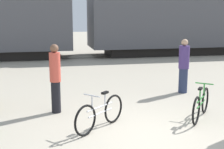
% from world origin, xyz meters
% --- Properties ---
extents(ground_plane, '(80.00, 80.00, 0.00)m').
position_xyz_m(ground_plane, '(0.00, 0.00, 0.00)').
color(ground_plane, '#B2A893').
extents(freight_train, '(57.72, 3.16, 5.35)m').
position_xyz_m(freight_train, '(0.00, 12.96, 2.78)').
color(freight_train, black).
rests_on(freight_train, ground_plane).
extents(rail_near, '(69.72, 0.07, 0.01)m').
position_xyz_m(rail_near, '(0.00, 12.24, 0.01)').
color(rail_near, '#4C4238').
rests_on(rail_near, ground_plane).
extents(rail_far, '(69.72, 0.07, 0.01)m').
position_xyz_m(rail_far, '(0.00, 13.67, 0.01)').
color(rail_far, '#4C4238').
rests_on(rail_far, ground_plane).
extents(bicycle_silver, '(1.33, 1.21, 0.87)m').
position_xyz_m(bicycle_silver, '(-0.92, 0.50, 0.37)').
color(bicycle_silver, black).
rests_on(bicycle_silver, ground_plane).
extents(bicycle_green, '(1.14, 1.36, 0.87)m').
position_xyz_m(bicycle_green, '(1.69, 0.70, 0.37)').
color(bicycle_green, black).
rests_on(bicycle_green, ground_plane).
extents(person_in_red, '(0.29, 0.29, 1.84)m').
position_xyz_m(person_in_red, '(-1.87, 1.95, 0.95)').
color(person_in_red, black).
rests_on(person_in_red, ground_plane).
extents(person_in_purple, '(0.35, 0.35, 1.80)m').
position_xyz_m(person_in_purple, '(2.38, 3.28, 0.91)').
color(person_in_purple, '#283351').
rests_on(person_in_purple, ground_plane).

